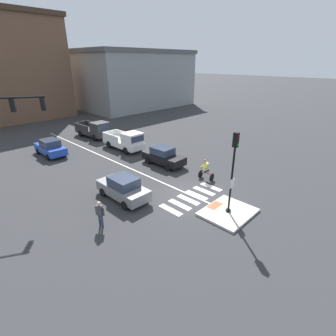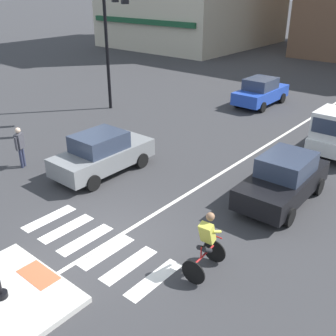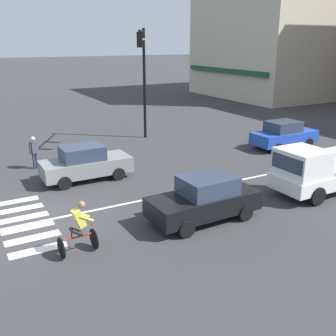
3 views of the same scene
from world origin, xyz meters
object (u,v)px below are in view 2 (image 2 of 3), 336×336
at_px(car_black_eastbound_mid, 284,179).
at_px(pedestrian_at_curb_left, 20,144).
at_px(car_blue_westbound_distant, 261,92).
at_px(car_grey_westbound_near, 102,153).
at_px(cyclist, 206,243).
at_px(traffic_light_mast, 111,24).

bearing_deg(car_black_eastbound_mid, pedestrian_at_curb_left, -155.66).
distance_m(car_blue_westbound_distant, pedestrian_at_curb_left, 14.43).
xyz_separation_m(car_grey_westbound_near, car_black_eastbound_mid, (6.32, 2.43, 0.00)).
xyz_separation_m(car_blue_westbound_distant, cyclist, (6.24, -14.60, 0.06)).
bearing_deg(car_blue_westbound_distant, cyclist, -66.86).
bearing_deg(car_grey_westbound_near, car_blue_westbound_distant, 89.10).
bearing_deg(car_black_eastbound_mid, traffic_light_mast, 164.87).
height_order(traffic_light_mast, cyclist, traffic_light_mast).
height_order(traffic_light_mast, car_blue_westbound_distant, traffic_light_mast).
distance_m(traffic_light_mast, car_blue_westbound_distant, 9.54).
distance_m(car_black_eastbound_mid, pedestrian_at_curb_left, 10.11).
relative_size(traffic_light_mast, car_grey_westbound_near, 1.70).
distance_m(car_grey_westbound_near, cyclist, 6.81).
bearing_deg(pedestrian_at_curb_left, car_blue_westbound_distant, 77.69).
bearing_deg(cyclist, traffic_light_mast, 146.14).
height_order(traffic_light_mast, car_black_eastbound_mid, traffic_light_mast).
bearing_deg(cyclist, pedestrian_at_curb_left, 176.91).
relative_size(traffic_light_mast, cyclist, 4.16).
bearing_deg(car_grey_westbound_near, cyclist, -19.20).
relative_size(car_blue_westbound_distant, car_black_eastbound_mid, 0.99).
height_order(car_black_eastbound_mid, pedestrian_at_curb_left, pedestrian_at_curb_left).
bearing_deg(traffic_light_mast, car_blue_westbound_distant, 52.01).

